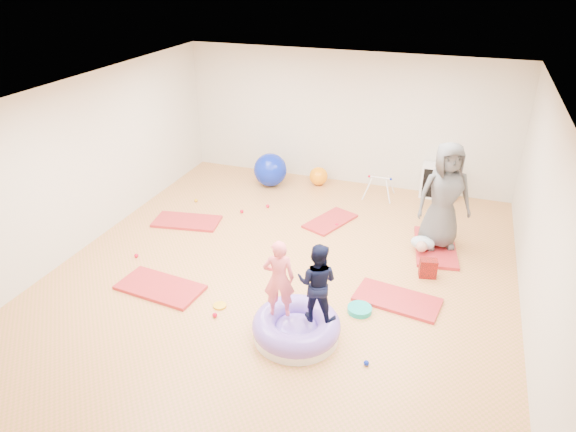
% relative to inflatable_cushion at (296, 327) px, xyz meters
% --- Properties ---
extents(room, '(7.01, 8.01, 2.81)m').
position_rel_inflatable_cushion_xyz_m(room, '(-0.67, 1.29, 1.26)').
color(room, '#D48053').
rests_on(room, ground).
extents(gym_mat_front_left, '(1.34, 0.77, 0.05)m').
position_rel_inflatable_cushion_xyz_m(gym_mat_front_left, '(-2.27, 0.34, -0.12)').
color(gym_mat_front_left, '#A62A17').
rests_on(gym_mat_front_left, ground).
extents(gym_mat_mid_left, '(1.30, 0.80, 0.05)m').
position_rel_inflatable_cushion_xyz_m(gym_mat_mid_left, '(-2.96, 2.36, -0.12)').
color(gym_mat_mid_left, '#A62A17').
rests_on(gym_mat_mid_left, ground).
extents(gym_mat_center_back, '(0.90, 1.19, 0.04)m').
position_rel_inflatable_cushion_xyz_m(gym_mat_center_back, '(-0.42, 3.27, -0.12)').
color(gym_mat_center_back, '#A62A17').
rests_on(gym_mat_center_back, ground).
extents(gym_mat_right, '(1.28, 0.77, 0.05)m').
position_rel_inflatable_cushion_xyz_m(gym_mat_right, '(1.14, 1.21, -0.12)').
color(gym_mat_right, '#A62A17').
rests_on(gym_mat_right, ground).
extents(gym_mat_rear_right, '(0.86, 1.42, 0.06)m').
position_rel_inflatable_cushion_xyz_m(gym_mat_rear_right, '(1.53, 2.93, -0.11)').
color(gym_mat_rear_right, '#A62A17').
rests_on(gym_mat_rear_right, ground).
extents(inflatable_cushion, '(1.16, 1.16, 0.37)m').
position_rel_inflatable_cushion_xyz_m(inflatable_cushion, '(0.00, 0.00, 0.00)').
color(inflatable_cushion, white).
rests_on(inflatable_cushion, ground).
extents(child_pink, '(0.46, 0.37, 1.10)m').
position_rel_inflatable_cushion_xyz_m(child_pink, '(-0.25, 0.03, 0.74)').
color(child_pink, '#FB666F').
rests_on(child_pink, inflatable_cushion).
extents(child_navy, '(0.54, 0.42, 1.09)m').
position_rel_inflatable_cushion_xyz_m(child_navy, '(0.23, 0.11, 0.74)').
color(child_navy, black).
rests_on(child_navy, inflatable_cushion).
extents(adult_caregiver, '(1.04, 0.87, 1.82)m').
position_rel_inflatable_cushion_xyz_m(adult_caregiver, '(1.55, 3.00, 0.82)').
color(adult_caregiver, '#474747').
rests_on(adult_caregiver, gym_mat_rear_right).
extents(infant, '(0.40, 0.40, 0.23)m').
position_rel_inflatable_cushion_xyz_m(infant, '(1.32, 2.71, 0.03)').
color(infant, '#A7BEC6').
rests_on(infant, gym_mat_rear_right).
extents(ball_pit_balls, '(4.28, 3.75, 0.07)m').
position_rel_inflatable_cushion_xyz_m(ball_pit_balls, '(-1.53, 1.95, -0.11)').
color(ball_pit_balls, red).
rests_on(ball_pit_balls, ground).
extents(exercise_ball_blue, '(0.71, 0.71, 0.71)m').
position_rel_inflatable_cushion_xyz_m(exercise_ball_blue, '(-2.11, 4.52, 0.21)').
color(exercise_ball_blue, '#091EA5').
rests_on(exercise_ball_blue, ground).
extents(exercise_ball_orange, '(0.40, 0.40, 0.40)m').
position_rel_inflatable_cushion_xyz_m(exercise_ball_orange, '(-1.13, 4.89, 0.06)').
color(exercise_ball_orange, orange).
rests_on(exercise_ball_orange, ground).
extents(infant_play_gym, '(0.59, 0.56, 0.46)m').
position_rel_inflatable_cushion_xyz_m(infant_play_gym, '(0.23, 4.67, 0.16)').
color(infant_play_gym, white).
rests_on(infant_play_gym, ground).
extents(cube_shelf, '(0.70, 0.35, 0.70)m').
position_rel_inflatable_cushion_xyz_m(cube_shelf, '(1.37, 5.08, 0.21)').
color(cube_shelf, white).
rests_on(cube_shelf, ground).
extents(balance_disc, '(0.34, 0.34, 0.08)m').
position_rel_inflatable_cushion_xyz_m(balance_disc, '(0.68, 0.79, -0.10)').
color(balance_disc, '#0F9E91').
rests_on(balance_disc, ground).
extents(backpack, '(0.29, 0.21, 0.30)m').
position_rel_inflatable_cushion_xyz_m(backpack, '(1.48, 2.01, 0.01)').
color(backpack, '#BC0D05').
rests_on(backpack, ground).
extents(yellow_toy, '(0.19, 0.19, 0.03)m').
position_rel_inflatable_cushion_xyz_m(yellow_toy, '(-1.23, 0.24, -0.13)').
color(yellow_toy, '#D89C0C').
rests_on(yellow_toy, ground).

